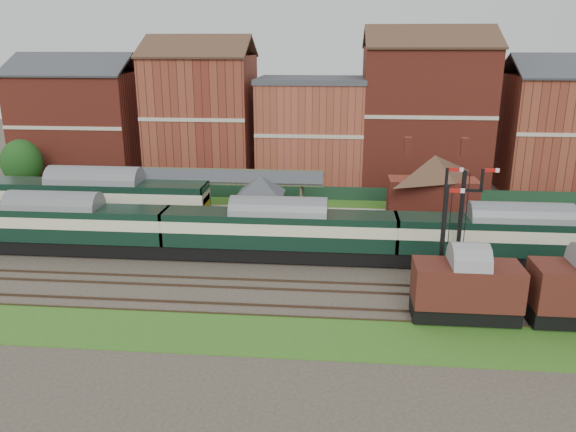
# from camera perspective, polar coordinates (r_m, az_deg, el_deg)

# --- Properties ---
(ground) EXTENTS (160.00, 160.00, 0.00)m
(ground) POSITION_cam_1_polar(r_m,az_deg,el_deg) (44.31, 0.54, -4.49)
(ground) COLOR #473D33
(ground) RESTS_ON ground
(grass_back) EXTENTS (90.00, 4.50, 0.06)m
(grass_back) POSITION_cam_1_polar(r_m,az_deg,el_deg) (59.43, 1.80, 1.21)
(grass_back) COLOR #2D6619
(grass_back) RESTS_ON ground
(grass_front) EXTENTS (90.00, 5.00, 0.06)m
(grass_front) POSITION_cam_1_polar(r_m,az_deg,el_deg) (33.48, -1.18, -12.00)
(grass_front) COLOR #2D6619
(grass_front) RESTS_ON ground
(fence) EXTENTS (90.00, 0.12, 1.50)m
(fence) POSITION_cam_1_polar(r_m,az_deg,el_deg) (61.17, 1.92, 2.37)
(fence) COLOR #193823
(fence) RESTS_ON ground
(platform) EXTENTS (55.00, 3.40, 1.00)m
(platform) POSITION_cam_1_polar(r_m,az_deg,el_deg) (53.86, -3.91, 0.00)
(platform) COLOR #2D2D2D
(platform) RESTS_ON ground
(signal_box) EXTENTS (5.40, 5.40, 6.00)m
(signal_box) POSITION_cam_1_polar(r_m,az_deg,el_deg) (46.64, -2.80, 0.75)
(signal_box) COLOR #536648
(signal_box) RESTS_ON ground
(brick_hut) EXTENTS (3.20, 2.64, 2.94)m
(brick_hut) POSITION_cam_1_polar(r_m,az_deg,el_deg) (46.85, 6.98, -1.84)
(brick_hut) COLOR maroon
(brick_hut) RESTS_ON ground
(station_building) EXTENTS (8.10, 8.10, 5.90)m
(station_building) POSITION_cam_1_polar(r_m,az_deg,el_deg) (53.01, 14.50, 3.08)
(station_building) COLOR maroon
(station_building) RESTS_ON platform
(canopy) EXTENTS (26.00, 3.89, 4.08)m
(canopy) POSITION_cam_1_polar(r_m,az_deg,el_deg) (54.08, -10.31, 4.31)
(canopy) COLOR brown
(canopy) RESTS_ON platform
(semaphore_bracket) EXTENTS (3.60, 0.25, 8.18)m
(semaphore_bracket) POSITION_cam_1_polar(r_m,az_deg,el_deg) (41.22, 17.18, -0.14)
(semaphore_bracket) COLOR black
(semaphore_bracket) RESTS_ON ground
(semaphore_siding) EXTENTS (1.23, 0.25, 8.00)m
(semaphore_siding) POSITION_cam_1_polar(r_m,az_deg,el_deg) (36.78, 15.41, -2.83)
(semaphore_siding) COLOR black
(semaphore_siding) RESTS_ON ground
(town_backdrop) EXTENTS (69.00, 10.00, 16.00)m
(town_backdrop) POSITION_cam_1_polar(r_m,az_deg,el_deg) (66.80, 2.18, 9.09)
(town_backdrop) COLOR maroon
(town_backdrop) RESTS_ON ground
(dmu_train) EXTENTS (54.00, 2.84, 4.15)m
(dmu_train) POSITION_cam_1_polar(r_m,az_deg,el_deg) (43.58, -0.95, -1.47)
(dmu_train) COLOR black
(dmu_train) RESTS_ON ground
(platform_railcar) EXTENTS (20.35, 3.20, 4.69)m
(platform_railcar) POSITION_cam_1_polar(r_m,az_deg,el_deg) (54.07, -18.82, 1.62)
(platform_railcar) COLOR black
(platform_railcar) RESTS_ON ground
(goods_van_a) EXTENTS (6.36, 2.76, 3.86)m
(goods_van_a) POSITION_cam_1_polar(r_m,az_deg,el_deg) (35.92, 17.65, -6.91)
(goods_van_a) COLOR black
(goods_van_a) RESTS_ON ground
(tree_back) EXTENTS (4.37, 4.37, 6.39)m
(tree_back) POSITION_cam_1_polar(r_m,az_deg,el_deg) (68.26, -25.43, 4.95)
(tree_back) COLOR #382619
(tree_back) RESTS_ON ground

